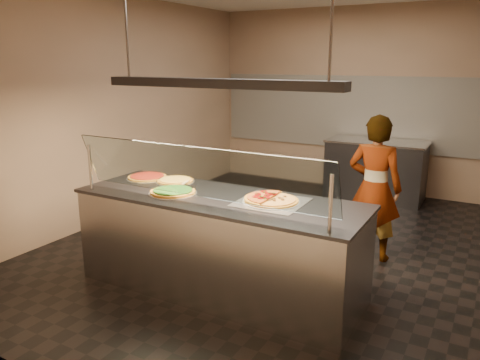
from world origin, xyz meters
The scene contains 19 objects.
ground centered at (0.00, 0.00, -0.01)m, with size 5.00×6.00×0.02m, color black.
wall_back centered at (0.00, 3.01, 1.50)m, with size 5.00×0.02×3.00m, color tan.
wall_front centered at (0.00, -3.01, 1.50)m, with size 5.00×0.02×3.00m, color tan.
wall_left centered at (-2.51, 0.00, 1.50)m, with size 0.02×6.00×3.00m, color tan.
tile_band centered at (0.00, 2.98, 1.30)m, with size 4.90×0.02×1.20m, color silver.
serving_counter centered at (-0.09, -1.29, 0.47)m, with size 2.72×0.94×0.93m.
sneeze_guard centered at (-0.09, -1.63, 1.23)m, with size 2.48×0.18×0.54m.
perforated_tray centered at (0.41, -1.21, 0.94)m, with size 0.58×0.58×0.01m.
half_pizza_pepperoni centered at (0.29, -1.21, 0.96)m, with size 0.26×0.48×0.05m.
half_pizza_sausage centered at (0.52, -1.21, 0.96)m, with size 0.25×0.48×0.04m.
pizza_spinach centered at (-0.53, -1.40, 0.95)m, with size 0.46×0.46×0.03m.
pizza_cheese centered at (-0.77, -1.04, 0.94)m, with size 0.40×0.40×0.03m.
pizza_tomato centered at (-1.12, -1.06, 0.94)m, with size 0.43×0.43×0.03m.
pizza_spatula centered at (-0.54, -1.16, 0.96)m, with size 0.21×0.23×0.02m.
prep_table centered at (0.44, 2.55, 0.47)m, with size 1.51×0.74×0.93m.
worker centered at (0.97, 0.19, 0.80)m, with size 0.58×0.38×1.60m, color #413C47.
heat_lamp_housing centered at (-0.09, -1.29, 1.95)m, with size 2.30×0.18×0.08m, color #37373C.
lamp_rod_left centered at (-1.09, -1.29, 2.50)m, with size 0.02×0.02×1.01m, color #B7B7BC.
lamp_rod_right centered at (0.91, -1.29, 2.50)m, with size 0.02×0.02×1.01m, color #B7B7BC.
Camera 1 is at (2.09, -4.78, 2.14)m, focal length 35.00 mm.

